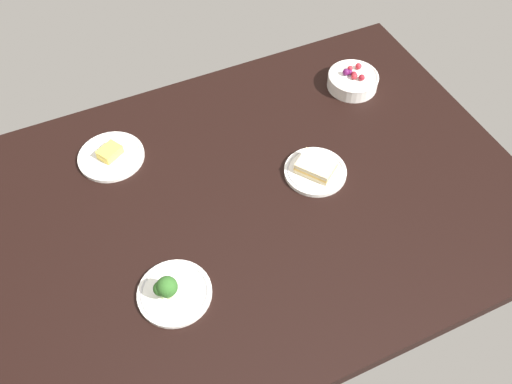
{
  "coord_description": "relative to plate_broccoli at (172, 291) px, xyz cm",
  "views": [
    {
      "loc": [
        37.78,
        82.01,
        122.28
      ],
      "look_at": [
        0.0,
        0.0,
        6.0
      ],
      "focal_mm": 38.69,
      "sensor_mm": 36.0,
      "label": 1
    }
  ],
  "objects": [
    {
      "name": "plate_sandwich",
      "position": [
        -48.72,
        -19.12,
        -0.53
      ],
      "size": [
        17.43,
        17.43,
        4.41
      ],
      "color": "white",
      "rests_on": "dining_table"
    },
    {
      "name": "dining_table",
      "position": [
        -30.25,
        -18.51,
        -3.96
      ],
      "size": [
        145.44,
        104.97,
        4.0
      ],
      "primitive_type": "cube",
      "color": "black",
      "rests_on": "ground"
    },
    {
      "name": "plate_broccoli",
      "position": [
        0.0,
        0.0,
        0.0
      ],
      "size": [
        17.79,
        17.79,
        7.99
      ],
      "color": "white",
      "rests_on": "dining_table"
    },
    {
      "name": "plate_cheese",
      "position": [
        1.4,
        -48.43,
        -1.04
      ],
      "size": [
        18.76,
        18.76,
        3.76
      ],
      "color": "white",
      "rests_on": "dining_table"
    },
    {
      "name": "bowl_berries",
      "position": [
        -76.58,
        -45.97,
        0.6
      ],
      "size": [
        15.95,
        15.95,
        6.38
      ],
      "color": "white",
      "rests_on": "dining_table"
    }
  ]
}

